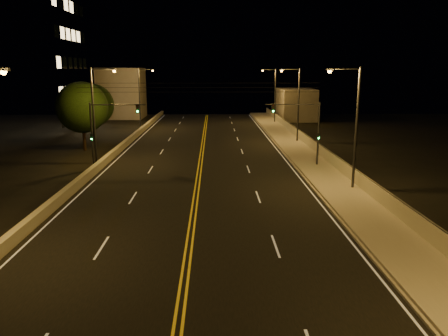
{
  "coord_description": "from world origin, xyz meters",
  "views": [
    {
      "loc": [
        1.3,
        -10.67,
        8.95
      ],
      "look_at": [
        2.0,
        18.0,
        2.5
      ],
      "focal_mm": 35.0,
      "sensor_mm": 36.0,
      "label": 1
    }
  ],
  "objects_px": {
    "tree_0": "(82,107)",
    "tree_1": "(93,105)",
    "streetlight_1": "(353,121)",
    "streetlight_3": "(274,92)",
    "streetlight_6": "(141,94)",
    "traffic_signal_right": "(308,127)",
    "streetlight_2": "(296,100)",
    "streetlight_5": "(96,109)",
    "traffic_signal_left": "(102,127)"
  },
  "relations": [
    {
      "from": "streetlight_3",
      "to": "tree_0",
      "type": "distance_m",
      "value": 35.36
    },
    {
      "from": "streetlight_6",
      "to": "traffic_signal_left",
      "type": "height_order",
      "value": "streetlight_6"
    },
    {
      "from": "streetlight_1",
      "to": "tree_1",
      "type": "relative_size",
      "value": 1.26
    },
    {
      "from": "streetlight_3",
      "to": "traffic_signal_left",
      "type": "xyz_separation_m",
      "value": [
        -20.32,
        -34.69,
        -1.45
      ]
    },
    {
      "from": "streetlight_5",
      "to": "tree_1",
      "type": "height_order",
      "value": "streetlight_5"
    },
    {
      "from": "tree_0",
      "to": "traffic_signal_left",
      "type": "bearing_deg",
      "value": -64.51
    },
    {
      "from": "streetlight_5",
      "to": "tree_0",
      "type": "xyz_separation_m",
      "value": [
        -3.43,
        7.1,
        -0.43
      ]
    },
    {
      "from": "streetlight_3",
      "to": "tree_0",
      "type": "xyz_separation_m",
      "value": [
        -24.88,
        -25.13,
        -0.43
      ]
    },
    {
      "from": "streetlight_5",
      "to": "traffic_signal_right",
      "type": "xyz_separation_m",
      "value": [
        19.92,
        -2.46,
        -1.45
      ]
    },
    {
      "from": "streetlight_2",
      "to": "streetlight_6",
      "type": "relative_size",
      "value": 1.0
    },
    {
      "from": "tree_0",
      "to": "tree_1",
      "type": "xyz_separation_m",
      "value": [
        -0.75,
        7.11,
        -0.28
      ]
    },
    {
      "from": "streetlight_2",
      "to": "tree_0",
      "type": "distance_m",
      "value": 25.29
    },
    {
      "from": "streetlight_2",
      "to": "streetlight_6",
      "type": "bearing_deg",
      "value": 144.84
    },
    {
      "from": "streetlight_2",
      "to": "tree_1",
      "type": "height_order",
      "value": "streetlight_2"
    },
    {
      "from": "streetlight_3",
      "to": "tree_1",
      "type": "xyz_separation_m",
      "value": [
        -25.63,
        -18.02,
        -0.72
      ]
    },
    {
      "from": "streetlight_1",
      "to": "streetlight_2",
      "type": "bearing_deg",
      "value": 90.0
    },
    {
      "from": "streetlight_5",
      "to": "streetlight_3",
      "type": "bearing_deg",
      "value": 56.36
    },
    {
      "from": "streetlight_6",
      "to": "traffic_signal_right",
      "type": "xyz_separation_m",
      "value": [
        19.92,
        -29.19,
        -1.45
      ]
    },
    {
      "from": "streetlight_6",
      "to": "traffic_signal_right",
      "type": "height_order",
      "value": "streetlight_6"
    },
    {
      "from": "streetlight_3",
      "to": "streetlight_5",
      "type": "relative_size",
      "value": 1.0
    },
    {
      "from": "streetlight_3",
      "to": "tree_1",
      "type": "bearing_deg",
      "value": -144.89
    },
    {
      "from": "tree_1",
      "to": "streetlight_5",
      "type": "bearing_deg",
      "value": -73.59
    },
    {
      "from": "streetlight_2",
      "to": "traffic_signal_right",
      "type": "height_order",
      "value": "streetlight_2"
    },
    {
      "from": "traffic_signal_right",
      "to": "tree_1",
      "type": "xyz_separation_m",
      "value": [
        -24.11,
        16.66,
        0.73
      ]
    },
    {
      "from": "traffic_signal_left",
      "to": "tree_0",
      "type": "xyz_separation_m",
      "value": [
        -4.56,
        9.56,
        1.02
      ]
    },
    {
      "from": "streetlight_2",
      "to": "tree_1",
      "type": "distance_m",
      "value": 25.77
    },
    {
      "from": "streetlight_1",
      "to": "tree_0",
      "type": "relative_size",
      "value": 1.19
    },
    {
      "from": "traffic_signal_left",
      "to": "tree_1",
      "type": "bearing_deg",
      "value": 107.67
    },
    {
      "from": "traffic_signal_left",
      "to": "tree_1",
      "type": "height_order",
      "value": "tree_1"
    },
    {
      "from": "streetlight_1",
      "to": "streetlight_6",
      "type": "height_order",
      "value": "same"
    },
    {
      "from": "streetlight_1",
      "to": "streetlight_2",
      "type": "relative_size",
      "value": 1.0
    },
    {
      "from": "streetlight_3",
      "to": "tree_0",
      "type": "bearing_deg",
      "value": -134.71
    },
    {
      "from": "streetlight_2",
      "to": "streetlight_5",
      "type": "distance_m",
      "value": 24.39
    },
    {
      "from": "streetlight_3",
      "to": "streetlight_5",
      "type": "height_order",
      "value": "same"
    },
    {
      "from": "streetlight_3",
      "to": "tree_0",
      "type": "relative_size",
      "value": 1.19
    },
    {
      "from": "streetlight_6",
      "to": "traffic_signal_left",
      "type": "relative_size",
      "value": 1.51
    },
    {
      "from": "streetlight_3",
      "to": "traffic_signal_left",
      "type": "distance_m",
      "value": 40.23
    },
    {
      "from": "streetlight_1",
      "to": "streetlight_5",
      "type": "relative_size",
      "value": 1.0
    },
    {
      "from": "streetlight_1",
      "to": "tree_1",
      "type": "height_order",
      "value": "streetlight_1"
    },
    {
      "from": "streetlight_3",
      "to": "traffic_signal_right",
      "type": "height_order",
      "value": "streetlight_3"
    },
    {
      "from": "tree_1",
      "to": "streetlight_3",
      "type": "bearing_deg",
      "value": 35.11
    },
    {
      "from": "traffic_signal_right",
      "to": "traffic_signal_left",
      "type": "relative_size",
      "value": 1.0
    },
    {
      "from": "streetlight_6",
      "to": "tree_0",
      "type": "distance_m",
      "value": 19.93
    },
    {
      "from": "streetlight_5",
      "to": "tree_0",
      "type": "distance_m",
      "value": 7.9
    },
    {
      "from": "traffic_signal_left",
      "to": "tree_0",
      "type": "height_order",
      "value": "tree_0"
    },
    {
      "from": "streetlight_2",
      "to": "streetlight_3",
      "type": "xyz_separation_m",
      "value": [
        0.0,
        20.6,
        0.0
      ]
    },
    {
      "from": "streetlight_2",
      "to": "streetlight_5",
      "type": "relative_size",
      "value": 1.0
    },
    {
      "from": "streetlight_3",
      "to": "streetlight_6",
      "type": "xyz_separation_m",
      "value": [
        -21.45,
        -5.5,
        0.0
      ]
    },
    {
      "from": "tree_0",
      "to": "streetlight_1",
      "type": "bearing_deg",
      "value": -35.49
    },
    {
      "from": "traffic_signal_right",
      "to": "traffic_signal_left",
      "type": "xyz_separation_m",
      "value": [
        -18.8,
        0.0,
        0.0
      ]
    }
  ]
}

